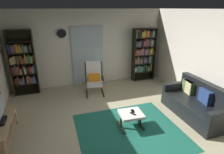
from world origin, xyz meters
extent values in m
plane|color=tan|center=(0.00, 0.00, 0.00)|extent=(7.02, 7.02, 0.00)
cube|color=silver|center=(0.00, 2.90, 1.30)|extent=(5.60, 0.06, 2.60)
cube|color=silver|center=(2.70, 0.00, 1.30)|extent=(0.06, 6.00, 2.60)
cube|color=silver|center=(-0.05, 2.83, 1.05)|extent=(1.10, 0.01, 2.00)
cube|color=#1C6350|center=(0.24, -0.23, 0.00)|extent=(2.29, 2.10, 0.01)
cube|color=tan|center=(-2.37, 0.27, 0.45)|extent=(0.42, 1.29, 0.02)
cube|color=tan|center=(-2.37, 0.27, 0.21)|extent=(0.38, 1.23, 0.02)
cylinder|color=tan|center=(-2.22, -0.32, 0.22)|extent=(0.05, 0.05, 0.44)
cylinder|color=tan|center=(-2.22, 0.87, 0.22)|extent=(0.05, 0.05, 0.44)
cylinder|color=tan|center=(-2.53, 0.87, 0.22)|extent=(0.05, 0.05, 0.44)
cube|color=#28282D|center=(-2.37, 0.39, 0.26)|extent=(0.25, 0.28, 0.07)
cube|color=black|center=(-2.37, 0.27, 0.49)|extent=(0.20, 0.32, 0.05)
cube|color=black|center=(-2.49, 2.65, 1.01)|extent=(0.02, 0.30, 2.03)
cube|color=black|center=(-1.77, 2.65, 1.01)|extent=(0.02, 0.30, 2.03)
cube|color=black|center=(-2.13, 2.79, 1.01)|extent=(0.73, 0.02, 2.03)
cube|color=black|center=(-2.13, 2.65, 0.02)|extent=(0.70, 0.28, 0.02)
cube|color=black|center=(-2.13, 2.65, 0.34)|extent=(0.70, 0.28, 0.02)
cube|color=black|center=(-2.13, 2.65, 0.68)|extent=(0.70, 0.28, 0.02)
cube|color=black|center=(-2.13, 2.65, 1.01)|extent=(0.70, 0.28, 0.02)
cube|color=black|center=(-2.13, 2.65, 1.35)|extent=(0.70, 0.28, 0.02)
cube|color=black|center=(-2.13, 2.65, 1.69)|extent=(0.70, 0.28, 0.02)
cube|color=black|center=(-2.13, 2.65, 2.01)|extent=(0.70, 0.28, 0.02)
cube|color=brown|center=(-2.45, 2.66, 0.43)|extent=(0.02, 0.13, 0.17)
cube|color=red|center=(-2.42, 2.66, 0.44)|extent=(0.03, 0.17, 0.18)
cube|color=brown|center=(-2.38, 2.63, 0.45)|extent=(0.02, 0.20, 0.21)
cube|color=#96498B|center=(-2.35, 2.65, 0.46)|extent=(0.02, 0.13, 0.24)
cube|color=brown|center=(-2.30, 2.64, 0.44)|extent=(0.04, 0.19, 0.19)
cube|color=#3F5BAD|center=(-2.26, 2.64, 0.42)|extent=(0.03, 0.24, 0.15)
cube|color=brown|center=(-2.22, 2.65, 0.45)|extent=(0.03, 0.22, 0.21)
cube|color=#408551|center=(-2.18, 2.64, 0.48)|extent=(0.03, 0.23, 0.26)
cube|color=black|center=(-2.14, 2.66, 0.42)|extent=(0.04, 0.12, 0.16)
cube|color=#98418C|center=(-2.09, 2.64, 0.46)|extent=(0.04, 0.23, 0.23)
cube|color=gold|center=(-2.05, 2.66, 0.47)|extent=(0.02, 0.19, 0.24)
cube|color=orange|center=(-2.03, 2.65, 0.46)|extent=(0.02, 0.10, 0.24)
cube|color=brown|center=(-1.99, 2.63, 0.45)|extent=(0.03, 0.19, 0.20)
cube|color=teal|center=(-1.96, 2.66, 0.43)|extent=(0.02, 0.18, 0.16)
cube|color=#8C4196|center=(-1.92, 2.63, 0.45)|extent=(0.04, 0.16, 0.20)
cube|color=teal|center=(-1.88, 2.67, 0.46)|extent=(0.04, 0.22, 0.22)
cube|color=#2E5FA1|center=(-1.84, 2.64, 0.42)|extent=(0.02, 0.20, 0.16)
cube|color=red|center=(-2.45, 2.65, 0.81)|extent=(0.03, 0.15, 0.26)
cube|color=#2C2E2E|center=(-2.42, 2.66, 0.80)|extent=(0.02, 0.14, 0.22)
cube|color=#5688A4|center=(-2.39, 2.66, 0.82)|extent=(0.04, 0.13, 0.26)
cube|color=red|center=(-2.35, 2.64, 0.78)|extent=(0.02, 0.18, 0.20)
cube|color=#539F99|center=(-2.31, 2.63, 0.80)|extent=(0.02, 0.14, 0.23)
cube|color=red|center=(-2.27, 2.65, 0.81)|extent=(0.04, 0.14, 0.26)
cube|color=gold|center=(-2.22, 2.64, 0.76)|extent=(0.04, 0.18, 0.15)
cube|color=#2C1B32|center=(-2.17, 2.65, 0.81)|extent=(0.04, 0.19, 0.25)
cube|color=gold|center=(-2.13, 2.66, 0.80)|extent=(0.02, 0.16, 0.22)
cube|color=beige|center=(-2.09, 2.64, 0.78)|extent=(0.04, 0.24, 0.18)
cube|color=#1F2B1E|center=(-2.04, 2.66, 0.78)|extent=(0.04, 0.17, 0.19)
cube|color=#2A292D|center=(-2.00, 2.65, 0.79)|extent=(0.04, 0.15, 0.22)
cube|color=red|center=(-1.95, 2.66, 0.79)|extent=(0.04, 0.20, 0.22)
cube|color=orange|center=(-1.90, 2.66, 0.78)|extent=(0.03, 0.20, 0.20)
cube|color=#2F67B5|center=(-1.86, 2.66, 0.81)|extent=(0.04, 0.24, 0.24)
cube|color=orange|center=(-1.81, 2.63, 0.82)|extent=(0.02, 0.16, 0.27)
cube|color=gold|center=(-2.44, 2.64, 1.12)|extent=(0.04, 0.22, 0.20)
cube|color=#C0B1A5|center=(-2.40, 2.66, 1.13)|extent=(0.03, 0.23, 0.21)
cube|color=#C1B2A9|center=(-2.35, 2.63, 1.14)|extent=(0.04, 0.10, 0.24)
cube|color=orange|center=(-2.32, 2.66, 1.13)|extent=(0.02, 0.12, 0.21)
cube|color=brown|center=(-2.29, 2.66, 1.11)|extent=(0.02, 0.10, 0.17)
cube|color=olive|center=(-2.26, 2.65, 1.14)|extent=(0.02, 0.20, 0.24)
cube|color=#2F3022|center=(-2.22, 2.64, 1.15)|extent=(0.04, 0.23, 0.25)
cube|color=orange|center=(-2.17, 2.65, 1.14)|extent=(0.04, 0.16, 0.23)
cube|color=brown|center=(-2.13, 2.64, 1.12)|extent=(0.04, 0.23, 0.20)
cube|color=brown|center=(-2.08, 2.67, 1.10)|extent=(0.04, 0.20, 0.16)
cube|color=olive|center=(-2.04, 2.66, 1.15)|extent=(0.03, 0.17, 0.26)
cube|color=orange|center=(-2.00, 2.66, 1.12)|extent=(0.03, 0.21, 0.19)
cube|color=#2D7E41|center=(-1.96, 2.63, 1.15)|extent=(0.04, 0.18, 0.25)
cube|color=teal|center=(-1.91, 2.64, 1.13)|extent=(0.03, 0.22, 0.22)
cube|color=gold|center=(-1.87, 2.63, 1.13)|extent=(0.04, 0.14, 0.21)
cube|color=gold|center=(-1.82, 2.64, 1.13)|extent=(0.03, 0.12, 0.22)
cube|color=#2860B3|center=(-2.45, 2.65, 1.49)|extent=(0.04, 0.17, 0.26)
cube|color=#292F2A|center=(-2.40, 2.66, 1.49)|extent=(0.04, 0.14, 0.26)
cube|color=#983486|center=(-2.36, 2.65, 1.48)|extent=(0.03, 0.23, 0.23)
cube|color=brown|center=(-2.33, 2.64, 1.46)|extent=(0.03, 0.17, 0.20)
cube|color=brown|center=(-2.28, 2.65, 1.49)|extent=(0.04, 0.20, 0.25)
cube|color=gold|center=(-2.23, 2.66, 1.48)|extent=(0.03, 0.20, 0.25)
cube|color=orange|center=(-2.19, 2.63, 1.45)|extent=(0.02, 0.19, 0.18)
cube|color=orange|center=(-2.15, 2.66, 1.48)|extent=(0.04, 0.18, 0.24)
cube|color=teal|center=(-2.10, 2.63, 1.44)|extent=(0.04, 0.15, 0.17)
cube|color=brown|center=(-2.06, 2.64, 1.49)|extent=(0.03, 0.20, 0.26)
cube|color=#A68D2C|center=(-2.02, 2.65, 1.46)|extent=(0.04, 0.19, 0.19)
cube|color=teal|center=(-1.96, 2.63, 1.46)|extent=(0.04, 0.19, 0.20)
cube|color=#2E1735|center=(-1.91, 2.66, 1.44)|extent=(0.04, 0.22, 0.16)
cube|color=#3D8C47|center=(-1.87, 2.64, 1.46)|extent=(0.03, 0.11, 0.19)
cube|color=brown|center=(-1.83, 2.63, 1.49)|extent=(0.03, 0.13, 0.25)
cube|color=black|center=(1.60, 2.63, 0.97)|extent=(0.02, 0.30, 1.94)
cube|color=black|center=(2.42, 2.63, 0.97)|extent=(0.02, 0.30, 1.94)
cube|color=black|center=(2.01, 2.77, 0.97)|extent=(0.84, 0.02, 1.94)
cube|color=black|center=(2.01, 2.63, 0.02)|extent=(0.81, 0.28, 0.02)
cube|color=black|center=(2.01, 2.63, 0.32)|extent=(0.81, 0.28, 0.02)
cube|color=black|center=(2.01, 2.63, 0.65)|extent=(0.81, 0.28, 0.02)
cube|color=black|center=(2.01, 2.63, 0.97)|extent=(0.81, 0.28, 0.02)
cube|color=black|center=(2.01, 2.63, 1.29)|extent=(0.81, 0.28, 0.02)
cube|color=black|center=(2.01, 2.63, 1.62)|extent=(0.81, 0.28, 0.02)
cube|color=black|center=(2.01, 2.63, 1.92)|extent=(0.81, 0.28, 0.02)
cube|color=beige|center=(1.64, 2.62, 0.42)|extent=(0.03, 0.15, 0.18)
cube|color=beige|center=(1.68, 2.65, 0.41)|extent=(0.04, 0.18, 0.17)
cube|color=beige|center=(1.72, 2.62, 0.43)|extent=(0.04, 0.12, 0.19)
cube|color=teal|center=(1.77, 2.61, 0.46)|extent=(0.03, 0.19, 0.26)
cube|color=teal|center=(1.80, 2.63, 0.43)|extent=(0.02, 0.17, 0.20)
cube|color=#2D854C|center=(1.83, 2.65, 0.46)|extent=(0.04, 0.24, 0.26)
cube|color=gold|center=(1.87, 2.62, 0.43)|extent=(0.03, 0.18, 0.19)
cube|color=#3364A4|center=(1.90, 2.62, 0.41)|extent=(0.03, 0.17, 0.17)
cube|color=teal|center=(1.93, 2.63, 0.43)|extent=(0.02, 0.17, 0.20)
cube|color=beige|center=(1.97, 2.64, 0.42)|extent=(0.04, 0.13, 0.18)
cube|color=teal|center=(2.01, 2.64, 0.43)|extent=(0.04, 0.20, 0.19)
cube|color=#418047|center=(2.06, 2.64, 0.46)|extent=(0.04, 0.10, 0.25)
cube|color=#272F29|center=(2.10, 2.64, 0.42)|extent=(0.02, 0.23, 0.17)
cube|color=#3B8645|center=(2.15, 2.65, 0.45)|extent=(0.04, 0.17, 0.23)
cube|color=#1D2A2D|center=(2.18, 2.64, 0.44)|extent=(0.02, 0.20, 0.21)
cube|color=beige|center=(2.22, 2.63, 0.41)|extent=(0.03, 0.21, 0.15)
cube|color=#2B6CB9|center=(2.27, 2.65, 0.41)|extent=(0.04, 0.10, 0.16)
cube|color=brown|center=(2.31, 2.63, 0.46)|extent=(0.03, 0.18, 0.26)
cube|color=orange|center=(2.35, 2.65, 0.47)|extent=(0.03, 0.17, 0.27)
cube|color=red|center=(1.64, 2.62, 0.76)|extent=(0.04, 0.16, 0.21)
cube|color=#D63739|center=(1.67, 2.63, 0.78)|extent=(0.02, 0.16, 0.24)
cube|color=brown|center=(1.71, 2.63, 0.74)|extent=(0.04, 0.15, 0.16)
cube|color=#A19E2D|center=(1.76, 2.62, 0.79)|extent=(0.04, 0.13, 0.26)
cube|color=teal|center=(1.81, 2.61, 0.78)|extent=(0.02, 0.18, 0.26)
cube|color=black|center=(1.84, 2.64, 0.74)|extent=(0.03, 0.15, 0.18)
cube|color=#BFB39B|center=(1.88, 2.61, 0.74)|extent=(0.02, 0.18, 0.17)
cube|color=#943B93|center=(1.92, 2.61, 0.75)|extent=(0.04, 0.12, 0.20)
cube|color=brown|center=(1.96, 2.64, 0.78)|extent=(0.03, 0.11, 0.25)
cube|color=brown|center=(1.99, 2.64, 0.77)|extent=(0.02, 0.24, 0.23)
cube|color=#9C9731|center=(2.04, 2.64, 0.73)|extent=(0.04, 0.16, 0.16)
cube|color=#3755B2|center=(2.08, 2.65, 0.77)|extent=(0.04, 0.17, 0.24)
cube|color=#953996|center=(2.14, 2.62, 0.74)|extent=(0.04, 0.10, 0.17)
cube|color=#192D34|center=(2.19, 2.65, 0.75)|extent=(0.04, 0.19, 0.19)
cube|color=gold|center=(2.24, 2.64, 0.76)|extent=(0.02, 0.20, 0.21)
cube|color=teal|center=(2.27, 2.62, 0.78)|extent=(0.03, 0.23, 0.25)
cube|color=teal|center=(2.30, 2.64, 0.75)|extent=(0.03, 0.16, 0.19)
cube|color=#241934|center=(2.34, 2.62, 0.75)|extent=(0.02, 0.22, 0.18)
cube|color=orange|center=(2.38, 2.64, 0.76)|extent=(0.02, 0.10, 0.22)
cube|color=orange|center=(1.64, 2.62, 1.06)|extent=(0.04, 0.17, 0.16)
cube|color=red|center=(1.69, 2.62, 1.09)|extent=(0.03, 0.18, 0.22)
cube|color=brown|center=(1.72, 2.64, 1.09)|extent=(0.03, 0.21, 0.23)
cube|color=gold|center=(1.77, 2.64, 1.06)|extent=(0.04, 0.12, 0.16)
cube|color=#96469A|center=(1.81, 2.64, 1.08)|extent=(0.04, 0.22, 0.20)
cube|color=teal|center=(1.86, 2.63, 1.08)|extent=(0.03, 0.17, 0.20)
cube|color=olive|center=(1.88, 2.65, 1.10)|extent=(0.02, 0.14, 0.23)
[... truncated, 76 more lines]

